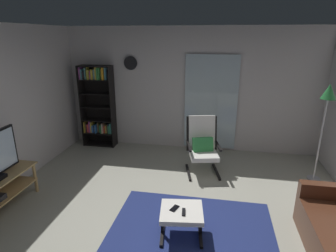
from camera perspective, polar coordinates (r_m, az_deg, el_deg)
name	(u,v)px	position (r m, az deg, el deg)	size (l,w,h in m)	color
ground_plane	(165,230)	(3.88, -0.69, -20.46)	(7.02, 7.02, 0.00)	#A6A594
wall_back	(190,90)	(6.01, 4.58, 7.32)	(5.60, 0.06, 2.60)	beige
glass_door_panel	(211,103)	(5.97, 8.70, 4.65)	(1.10, 0.01, 2.00)	silver
area_rug	(190,240)	(3.74, 4.50, -22.19)	(2.11, 1.95, 0.01)	navy
bookshelf_near_tv	(98,104)	(6.40, -14.11, 4.47)	(0.72, 0.30, 1.80)	black
lounge_armchair	(203,144)	(5.13, 7.06, -3.62)	(0.69, 0.76, 1.02)	black
ottoman	(182,215)	(3.63, 2.78, -17.60)	(0.58, 0.54, 0.37)	white
tv_remote	(184,212)	(3.54, 3.21, -17.11)	(0.04, 0.14, 0.02)	black
cell_phone	(175,208)	(3.61, 1.34, -16.43)	(0.07, 0.14, 0.01)	black
floor_lamp_by_shelf	(327,101)	(5.19, 29.76, 4.52)	(0.23, 0.23, 1.68)	#A5A5AD
wall_clock	(131,63)	(6.12, -7.63, 12.62)	(0.29, 0.03, 0.29)	silver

